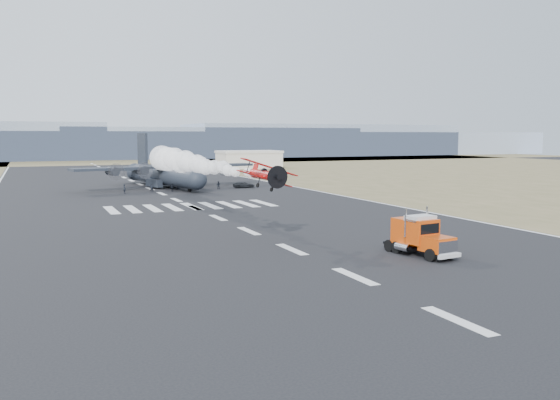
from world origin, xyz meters
TOP-DOWN VIEW (x-y plane):
  - ground at (0.00, 0.00)m, footprint 500.00×500.00m
  - scrub_far at (0.00, 230.00)m, footprint 500.00×80.00m
  - runway_markings at (0.00, 60.00)m, footprint 60.00×260.00m
  - ridge_seg_d at (0.00, 260.00)m, footprint 150.00×50.00m
  - ridge_seg_e at (65.00, 260.00)m, footprint 150.00×50.00m
  - ridge_seg_f at (130.00, 260.00)m, footprint 150.00×50.00m
  - ridge_seg_g at (195.00, 260.00)m, footprint 150.00×50.00m
  - hangar_right at (46.00, 150.00)m, footprint 20.50×12.50m
  - semi_truck at (9.61, 4.94)m, footprint 3.61×8.33m
  - aerobatic_biplane at (-0.59, 17.28)m, footprint 6.23×5.79m
  - smoke_trail at (-2.31, 49.42)m, footprint 4.39×39.75m
  - transport_aircraft at (3.18, 84.98)m, footprint 39.57×32.38m
  - support_vehicle at (18.61, 78.02)m, footprint 4.64×2.38m
  - crew_a at (-1.15, 75.96)m, footprint 0.75×0.70m
  - crew_b at (3.79, 81.93)m, footprint 0.96×0.92m
  - crew_c at (7.79, 76.71)m, footprint 1.11×0.94m
  - crew_d at (2.77, 75.37)m, footprint 1.03×0.95m
  - crew_e at (5.29, 80.93)m, footprint 1.00×0.94m
  - crew_f at (6.66, 75.86)m, footprint 1.53×1.19m
  - crew_g at (-6.38, 75.18)m, footprint 0.66×0.75m
  - crew_h at (12.79, 77.43)m, footprint 0.91×0.74m

SIDE VIEW (x-z plane):
  - ground at x=0.00m, z-range 0.00..0.00m
  - scrub_far at x=0.00m, z-range 0.00..0.00m
  - runway_markings at x=0.00m, z-range 0.00..0.01m
  - support_vehicle at x=18.61m, z-range 0.00..1.25m
  - crew_c at x=7.79m, z-range 0.00..1.57m
  - crew_d at x=2.77m, z-range 0.00..1.59m
  - crew_h at x=12.79m, z-range 0.00..1.61m
  - crew_f at x=6.66m, z-range 0.00..1.62m
  - crew_a at x=-1.15m, z-range 0.00..1.66m
  - crew_b at x=3.79m, z-range 0.00..1.70m
  - crew_e at x=5.29m, z-range 0.00..1.75m
  - crew_g at x=-6.38m, z-range 0.00..1.75m
  - semi_truck at x=9.61m, z-range -0.03..3.64m
  - transport_aircraft at x=3.18m, z-range -2.78..8.71m
  - hangar_right at x=46.00m, z-range 0.06..5.96m
  - ridge_seg_d at x=0.00m, z-range 0.00..13.00m
  - ridge_seg_g at x=195.00m, z-range 0.00..13.00m
  - aerobatic_biplane at x=-0.59m, z-range 5.23..8.59m
  - smoke_trail at x=-2.31m, z-range 5.18..9.24m
  - ridge_seg_e at x=65.00m, z-range 0.00..15.00m
  - ridge_seg_f at x=130.00m, z-range 0.00..17.00m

